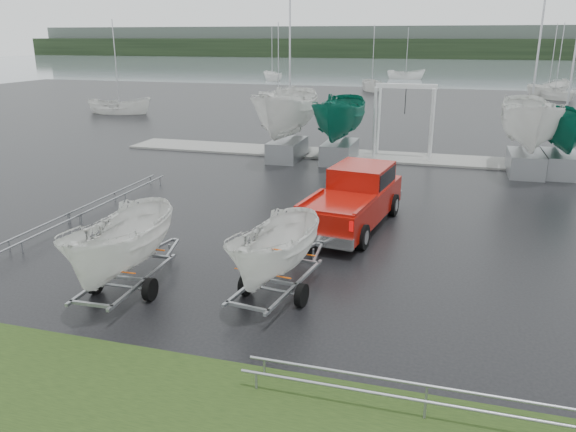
% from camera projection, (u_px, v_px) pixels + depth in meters
% --- Properties ---
extents(ground_plane, '(120.00, 120.00, 0.00)m').
position_uv_depth(ground_plane, '(326.00, 229.00, 20.07)').
color(ground_plane, black).
rests_on(ground_plane, ground).
extents(lake, '(300.00, 300.00, 0.00)m').
position_uv_depth(lake, '(436.00, 71.00, 111.47)').
color(lake, slate).
rests_on(lake, ground).
extents(grass_verge, '(40.00, 40.00, 0.00)m').
position_uv_depth(grass_verge, '(191.00, 421.00, 10.01)').
color(grass_verge, black).
rests_on(grass_verge, ground).
extents(dock, '(30.00, 3.00, 0.12)m').
position_uv_depth(dock, '(376.00, 156.00, 31.94)').
color(dock, gray).
rests_on(dock, ground).
extents(treeline, '(300.00, 8.00, 6.00)m').
position_uv_depth(treeline, '(446.00, 49.00, 174.54)').
color(treeline, black).
rests_on(treeline, ground).
extents(far_hill, '(300.00, 6.00, 10.00)m').
position_uv_depth(far_hill, '(447.00, 42.00, 181.24)').
color(far_hill, '#4C5651').
rests_on(far_hill, ground).
extents(pickup_truck, '(2.96, 6.44, 2.07)m').
position_uv_depth(pickup_truck, '(355.00, 196.00, 20.20)').
color(pickup_truck, maroon).
rests_on(pickup_truck, ground).
extents(trailer_hitched, '(1.85, 3.73, 4.66)m').
position_uv_depth(trailer_hitched, '(276.00, 205.00, 14.01)').
color(trailer_hitched, gray).
rests_on(trailer_hitched, ground).
extents(trailer_parked, '(1.80, 3.64, 5.08)m').
position_uv_depth(trailer_parked, '(118.00, 194.00, 14.16)').
color(trailer_parked, gray).
rests_on(trailer_parked, ground).
extents(boat_hoist, '(3.30, 2.18, 4.12)m').
position_uv_depth(boat_hoist, '(405.00, 111.00, 30.75)').
color(boat_hoist, silver).
rests_on(boat_hoist, ground).
extents(keelboat_0, '(2.79, 3.20, 10.97)m').
position_uv_depth(keelboat_0, '(287.00, 78.00, 30.02)').
color(keelboat_0, gray).
rests_on(keelboat_0, ground).
extents(keelboat_1, '(2.46, 3.20, 7.65)m').
position_uv_depth(keelboat_1, '(341.00, 89.00, 29.59)').
color(keelboat_1, gray).
rests_on(keelboat_1, ground).
extents(keelboat_2, '(2.70, 3.20, 10.88)m').
position_uv_depth(keelboat_2, '(535.00, 86.00, 26.76)').
color(keelboat_2, gray).
rests_on(keelboat_2, ground).
extents(keelboat_3, '(2.20, 3.20, 10.37)m').
position_uv_depth(keelboat_3, '(569.00, 104.00, 26.84)').
color(keelboat_3, gray).
rests_on(keelboat_3, ground).
extents(mast_rack_0, '(0.56, 6.50, 0.06)m').
position_uv_depth(mast_rack_0, '(120.00, 193.00, 23.29)').
color(mast_rack_0, gray).
rests_on(mast_rack_0, ground).
extents(mast_rack_1, '(0.56, 6.50, 0.06)m').
position_uv_depth(mast_rack_1, '(15.00, 241.00, 17.80)').
color(mast_rack_1, gray).
rests_on(mast_rack_1, ground).
extents(mast_rack_2, '(7.00, 0.56, 0.06)m').
position_uv_depth(mast_rack_2, '(426.00, 394.00, 10.21)').
color(mast_rack_2, gray).
rests_on(mast_rack_2, ground).
extents(moored_boat_0, '(2.56, 2.51, 10.96)m').
position_uv_depth(moored_boat_0, '(120.00, 114.00, 50.11)').
color(moored_boat_0, silver).
rests_on(moored_boat_0, ground).
extents(moored_boat_1, '(2.85, 2.89, 11.05)m').
position_uv_depth(moored_boat_1, '(372.00, 91.00, 71.18)').
color(moored_boat_1, silver).
rests_on(moored_boat_1, ground).
extents(moored_boat_2, '(2.94, 2.97, 10.85)m').
position_uv_depth(moored_boat_2, '(554.00, 99.00, 61.50)').
color(moored_boat_2, silver).
rests_on(moored_boat_2, ground).
extents(moored_boat_3, '(3.94, 3.95, 11.68)m').
position_uv_depth(moored_boat_3, '(548.00, 96.00, 64.66)').
color(moored_boat_3, silver).
rests_on(moored_boat_3, ground).
extents(moored_boat_4, '(3.06, 3.08, 10.89)m').
position_uv_depth(moored_boat_4, '(272.00, 80.00, 88.29)').
color(moored_boat_4, silver).
rests_on(moored_boat_4, ground).
extents(moored_boat_5, '(2.92, 2.87, 11.18)m').
position_uv_depth(moored_boat_5, '(405.00, 79.00, 91.54)').
color(moored_boat_5, silver).
rests_on(moored_boat_5, ground).
extents(moored_boat_6, '(2.93, 2.96, 10.91)m').
position_uv_depth(moored_boat_6, '(279.00, 101.00, 59.64)').
color(moored_boat_6, silver).
rests_on(moored_boat_6, ground).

